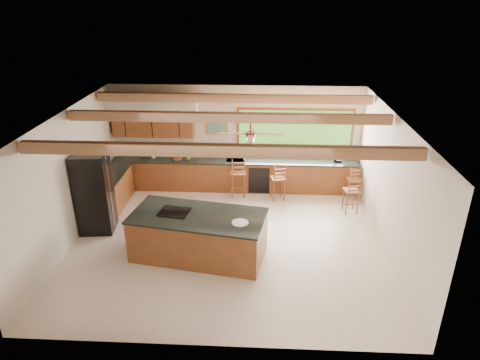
{
  "coord_description": "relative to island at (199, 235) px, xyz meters",
  "views": [
    {
      "loc": [
        0.72,
        -8.59,
        5.43
      ],
      "look_at": [
        0.25,
        0.8,
        1.22
      ],
      "focal_mm": 32.0,
      "sensor_mm": 36.0,
      "label": 1
    }
  ],
  "objects": [
    {
      "name": "bar_stool_a",
      "position": [
        0.69,
        2.98,
        0.2
      ],
      "size": [
        0.47,
        0.47,
        1.18
      ],
      "rotation": [
        0.0,
        0.0,
        0.13
      ],
      "color": "brown",
      "rests_on": "ground"
    },
    {
      "name": "counter_run",
      "position": [
        -0.23,
        3.11,
        -0.04
      ],
      "size": [
        7.12,
        3.1,
        1.28
      ],
      "color": "brown",
      "rests_on": "ground"
    },
    {
      "name": "refrigerator",
      "position": [
        -2.63,
        0.99,
        0.5
      ],
      "size": [
        0.85,
        0.83,
        2.0
      ],
      "rotation": [
        0.0,
        0.0,
        0.1
      ],
      "color": "black",
      "rests_on": "ground"
    },
    {
      "name": "bar_stool_b",
      "position": [
        1.81,
        2.81,
        0.13
      ],
      "size": [
        0.47,
        0.47,
        1.07
      ],
      "rotation": [
        0.0,
        0.0,
        0.25
      ],
      "color": "brown",
      "rests_on": "ground"
    },
    {
      "name": "bar_stool_c",
      "position": [
        3.71,
        2.13,
        0.11
      ],
      "size": [
        0.43,
        0.43,
        1.04
      ],
      "rotation": [
        0.0,
        0.0,
        0.15
      ],
      "color": "brown",
      "rests_on": "ground"
    },
    {
      "name": "ground",
      "position": [
        0.59,
        0.59,
        -0.5
      ],
      "size": [
        7.2,
        7.2,
        0.0
      ],
      "primitive_type": "plane",
      "color": "beige",
      "rests_on": "ground"
    },
    {
      "name": "island",
      "position": [
        0.0,
        0.0,
        0.0
      ],
      "size": [
        3.07,
        1.83,
        1.02
      ],
      "rotation": [
        0.0,
        0.0,
        -0.17
      ],
      "color": "brown",
      "rests_on": "ground"
    },
    {
      "name": "bar_stool_d",
      "position": [
        3.89,
        2.99,
        0.08
      ],
      "size": [
        0.41,
        0.41,
        0.99
      ],
      "rotation": [
        0.0,
        0.0,
        0.18
      ],
      "color": "brown",
      "rests_on": "ground"
    },
    {
      "name": "room_shell",
      "position": [
        0.42,
        1.24,
        1.71
      ],
      "size": [
        7.27,
        6.54,
        3.02
      ],
      "color": "beige",
      "rests_on": "ground"
    }
  ]
}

